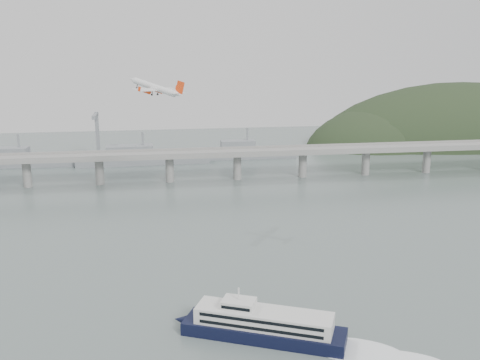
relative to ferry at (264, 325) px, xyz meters
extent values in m
plane|color=slate|center=(4.35, 28.74, -4.80)|extent=(900.00, 900.00, 0.00)
cube|color=gray|center=(4.35, 228.74, 15.20)|extent=(800.00, 22.00, 2.20)
cube|color=gray|center=(4.35, 218.24, 17.20)|extent=(800.00, 0.60, 1.80)
cube|color=gray|center=(4.35, 239.24, 17.20)|extent=(800.00, 0.60, 1.80)
cylinder|color=gray|center=(-125.65, 228.74, 4.70)|extent=(6.00, 6.00, 21.00)
cylinder|color=gray|center=(-75.65, 228.74, 4.70)|extent=(6.00, 6.00, 21.00)
cylinder|color=gray|center=(-25.65, 228.74, 4.70)|extent=(6.00, 6.00, 21.00)
cylinder|color=gray|center=(24.35, 228.74, 4.70)|extent=(6.00, 6.00, 21.00)
cylinder|color=gray|center=(74.35, 228.74, 4.70)|extent=(6.00, 6.00, 21.00)
cylinder|color=gray|center=(124.35, 228.74, 4.70)|extent=(6.00, 6.00, 21.00)
cylinder|color=gray|center=(174.35, 228.74, 4.70)|extent=(6.00, 6.00, 21.00)
ellipsoid|color=black|center=(274.35, 358.74, -22.80)|extent=(320.00, 150.00, 156.00)
ellipsoid|color=black|center=(179.35, 348.74, -16.80)|extent=(140.00, 110.00, 96.00)
cube|color=slate|center=(-145.65, 298.74, -0.80)|extent=(95.67, 20.15, 8.00)
cube|color=slate|center=(-155.15, 298.74, 7.20)|extent=(33.90, 15.02, 8.00)
cylinder|color=slate|center=(-145.65, 298.74, 15.20)|extent=(1.60, 1.60, 14.00)
cube|color=slate|center=(-45.65, 293.74, -0.80)|extent=(110.55, 21.43, 8.00)
cube|color=slate|center=(-56.65, 293.74, 7.20)|extent=(39.01, 16.73, 8.00)
cylinder|color=slate|center=(-45.65, 293.74, 15.20)|extent=(1.60, 1.60, 14.00)
cube|color=slate|center=(44.35, 303.74, -0.80)|extent=(85.00, 13.60, 8.00)
cube|color=slate|center=(35.85, 303.74, 7.20)|extent=(29.75, 11.90, 8.00)
cylinder|color=slate|center=(44.35, 303.74, 15.20)|extent=(1.60, 1.60, 14.00)
cube|color=slate|center=(-85.65, 328.74, 15.20)|extent=(3.00, 3.00, 40.00)
cube|color=slate|center=(-85.65, 318.74, 33.20)|extent=(3.00, 28.00, 3.00)
cube|color=black|center=(0.00, 0.00, -2.52)|extent=(57.43, 35.98, 4.55)
cone|color=black|center=(-27.96, 12.72, -2.52)|extent=(7.06, 6.50, 4.55)
cube|color=silver|center=(0.00, 0.00, 2.60)|extent=(48.20, 30.14, 5.69)
cube|color=black|center=(-2.38, -5.23, 4.08)|extent=(39.43, 18.07, 1.14)
cube|color=black|center=(-2.38, -5.23, 1.35)|extent=(39.43, 18.07, 1.14)
cube|color=black|center=(2.38, 5.23, 4.08)|extent=(39.43, 18.07, 1.14)
cube|color=black|center=(2.38, 5.23, 1.35)|extent=(39.43, 18.07, 1.14)
cube|color=silver|center=(-8.28, 3.77, 6.92)|extent=(13.65, 11.96, 2.96)
cube|color=black|center=(-9.96, 0.09, 6.92)|extent=(9.38, 4.36, 1.14)
cylinder|color=silver|center=(-8.28, 3.77, 10.56)|extent=(0.75, 0.75, 4.55)
ellipsoid|color=white|center=(29.00, -13.19, -4.74)|extent=(36.61, 28.48, 0.23)
ellipsoid|color=white|center=(43.49, -19.78, -4.74)|extent=(25.76, 17.63, 0.23)
cylinder|color=white|center=(-34.50, 134.61, 71.68)|extent=(22.83, 20.58, 9.65)
cone|color=white|center=(-46.39, 143.95, 75.23)|extent=(5.77, 5.62, 4.33)
cone|color=white|center=(-22.13, 124.92, 68.49)|extent=(6.51, 6.07, 4.55)
cube|color=white|center=(-33.96, 134.12, 70.51)|extent=(23.85, 29.12, 3.12)
cube|color=white|center=(-22.73, 125.43, 69.37)|extent=(9.51, 11.13, 1.54)
cube|color=#EB3D10|center=(-21.31, 124.53, 72.26)|extent=(4.89, 3.53, 7.15)
cylinder|color=#EB3D10|center=(-32.12, 139.36, 69.25)|extent=(4.85, 4.62, 3.13)
cylinder|color=black|center=(-33.68, 140.59, 69.72)|extent=(2.05, 2.15, 2.26)
cube|color=white|center=(-31.91, 139.27, 70.20)|extent=(2.25, 1.77, 1.70)
cylinder|color=#EB3D10|center=(-38.61, 130.90, 69.80)|extent=(4.85, 4.62, 3.13)
cylinder|color=black|center=(-40.17, 132.12, 70.26)|extent=(2.05, 2.15, 2.26)
cube|color=white|center=(-38.40, 130.80, 70.74)|extent=(2.25, 1.77, 1.70)
cylinder|color=black|center=(-32.79, 136.29, 68.68)|extent=(0.97, 0.72, 2.36)
cylinder|color=black|center=(-33.02, 136.40, 67.65)|extent=(1.28, 1.06, 1.30)
cylinder|color=black|center=(-35.86, 132.29, 68.94)|extent=(0.97, 0.72, 2.36)
cylinder|color=black|center=(-36.09, 132.40, 67.90)|extent=(1.28, 1.06, 1.30)
cylinder|color=black|center=(-43.99, 141.89, 71.70)|extent=(0.97, 0.72, 2.36)
cylinder|color=black|center=(-44.22, 141.99, 70.66)|extent=(1.28, 1.06, 1.30)
cube|color=#EB3D10|center=(-22.19, 145.91, 70.36)|extent=(1.80, 1.32, 2.63)
cube|color=#EB3D10|center=(-42.26, 119.75, 72.04)|extent=(1.80, 1.32, 2.63)
camera|label=1|loc=(-34.81, -173.85, 96.40)|focal=42.00mm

